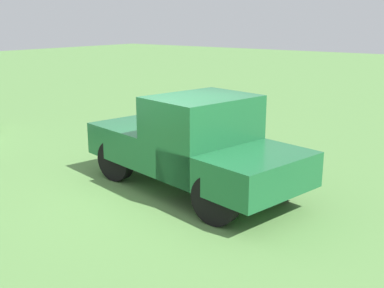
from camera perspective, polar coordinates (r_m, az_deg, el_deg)
The scene contains 2 objects.
ground_plane at distance 8.65m, azimuth -3.00°, elevation -6.56°, with size 80.00×80.00×0.00m, color #5B8C47.
pickup_truck at distance 8.71m, azimuth 0.50°, elevation 0.22°, with size 4.74×2.66×1.84m.
Camera 1 is at (5.24, -6.12, 3.17)m, focal length 43.96 mm.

